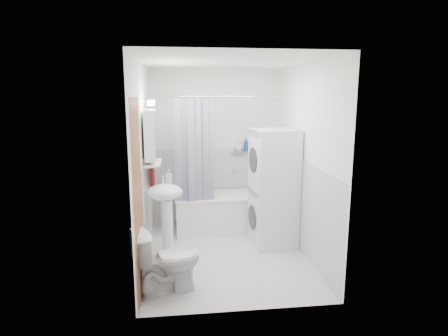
{
  "coord_description": "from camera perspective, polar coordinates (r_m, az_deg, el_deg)",
  "views": [
    {
      "loc": [
        -0.57,
        -4.49,
        2.01
      ],
      "look_at": [
        -0.01,
        0.15,
        1.11
      ],
      "focal_mm": 30.0,
      "sensor_mm": 36.0,
      "label": 1
    }
  ],
  "objects": [
    {
      "name": "shelf_bottle",
      "position": [
        4.52,
        -10.86,
        1.02
      ],
      "size": [
        0.07,
        0.18,
        0.07
      ],
      "primitive_type": "imported",
      "color": "gray",
      "rests_on": "shelf"
    },
    {
      "name": "towel",
      "position": [
        5.09,
        -10.99,
        2.41
      ],
      "size": [
        0.07,
        0.36,
        0.88
      ],
      "color": "maroon",
      "rests_on": "room_walls"
    },
    {
      "name": "wainscot",
      "position": [
        5.02,
        -0.1,
        -5.38
      ],
      "size": [
        1.98,
        2.58,
        2.58
      ],
      "color": "white",
      "rests_on": "ground"
    },
    {
      "name": "door",
      "position": [
        4.08,
        -12.04,
        -3.63
      ],
      "size": [
        0.05,
        2.0,
        2.0
      ],
      "color": "brown",
      "rests_on": "ground"
    },
    {
      "name": "toilet",
      "position": [
        4.01,
        -8.66,
        -13.8
      ],
      "size": [
        0.77,
        0.57,
        0.68
      ],
      "primitive_type": "imported",
      "rotation": [
        0.0,
        0.0,
        1.87
      ],
      "color": "white",
      "rests_on": "ground"
    },
    {
      "name": "shelf",
      "position": [
        4.67,
        -10.72,
        0.75
      ],
      "size": [
        0.18,
        0.54,
        0.02
      ],
      "primitive_type": "cube",
      "color": "silver",
      "rests_on": "room_walls"
    },
    {
      "name": "soap_pump",
      "position": [
        4.86,
        -8.39,
        -1.79
      ],
      "size": [
        0.08,
        0.17,
        0.08
      ],
      "primitive_type": "imported",
      "color": "gray",
      "rests_on": "sink"
    },
    {
      "name": "shower_caddy",
      "position": [
        5.86,
        2.02,
        2.49
      ],
      "size": [
        0.22,
        0.06,
        0.02
      ],
      "primitive_type": "cube",
      "color": "silver",
      "rests_on": "room_walls"
    },
    {
      "name": "shampoo_b",
      "position": [
        5.88,
        3.36,
        3.0
      ],
      "size": [
        0.08,
        0.21,
        0.08
      ],
      "primitive_type": "imported",
      "color": "navy",
      "rests_on": "shower_caddy"
    },
    {
      "name": "floor",
      "position": [
        4.95,
        0.32,
        -13.01
      ],
      "size": [
        2.6,
        2.6,
        0.0
      ],
      "primitive_type": "plane",
      "color": "silver",
      "rests_on": "ground"
    },
    {
      "name": "room_walls",
      "position": [
        4.56,
        0.34,
        4.34
      ],
      "size": [
        2.6,
        2.6,
        2.6
      ],
      "color": "white",
      "rests_on": "ground"
    },
    {
      "name": "curtain_rod",
      "position": [
        5.17,
        0.35,
        10.82
      ],
      "size": [
        1.62,
        0.02,
        0.02
      ],
      "primitive_type": "cylinder",
      "rotation": [
        0.0,
        1.57,
        0.0
      ],
      "color": "silver",
      "rests_on": "room_walls"
    },
    {
      "name": "sink",
      "position": [
        4.68,
        -8.91,
        -5.4
      ],
      "size": [
        0.44,
        0.37,
        1.04
      ],
      "color": "white",
      "rests_on": "ground"
    },
    {
      "name": "tub_spout",
      "position": [
        5.91,
        1.51,
        -0.16
      ],
      "size": [
        0.04,
        0.12,
        0.04
      ],
      "primitive_type": "cylinder",
      "rotation": [
        1.57,
        0.0,
        0.0
      ],
      "color": "silver",
      "rests_on": "room_walls"
    },
    {
      "name": "medicine_cabinet",
      "position": [
        4.62,
        -11.07,
        5.21
      ],
      "size": [
        0.13,
        0.5,
        0.71
      ],
      "color": "white",
      "rests_on": "room_walls"
    },
    {
      "name": "shelf_cup",
      "position": [
        4.78,
        -10.66,
        1.75
      ],
      "size": [
        0.1,
        0.09,
        0.1
      ],
      "primitive_type": "imported",
      "color": "gray",
      "rests_on": "shelf"
    },
    {
      "name": "shower_curtain",
      "position": [
        5.19,
        -4.46,
        2.48
      ],
      "size": [
        0.55,
        0.02,
        1.45
      ],
      "color": "#131943",
      "rests_on": "curtain_rod"
    },
    {
      "name": "washer_dryer",
      "position": [
        5.08,
        7.52,
        -3.03
      ],
      "size": [
        0.61,
        0.61,
        1.58
      ],
      "rotation": [
        0.0,
        0.0,
        0.09
      ],
      "color": "white",
      "rests_on": "ground"
    },
    {
      "name": "bathtub",
      "position": [
        5.71,
        -0.03,
        -6.45
      ],
      "size": [
        1.44,
        0.68,
        0.55
      ],
      "color": "white",
      "rests_on": "ground"
    },
    {
      "name": "shampoo_a",
      "position": [
        5.86,
        2.2,
        3.23
      ],
      "size": [
        0.13,
        0.17,
        0.13
      ],
      "primitive_type": "imported",
      "color": "gray",
      "rests_on": "shower_caddy"
    }
  ]
}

